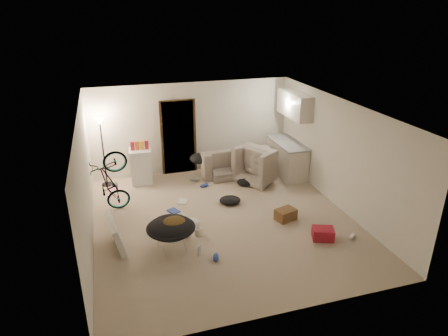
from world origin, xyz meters
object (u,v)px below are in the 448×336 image
object	(u,v)px
tv_box	(116,234)
mini_fridge	(141,166)
floor_lamp	(102,137)
kitchen_counter	(287,159)
armchair	(263,167)
saucer_chair	(171,232)
juicer	(199,231)
sofa	(233,164)
drink_case_a	(286,214)
drink_case_b	(323,234)
bicycle	(112,196)

from	to	relation	value
tv_box	mini_fridge	bearing A→B (deg)	67.83
floor_lamp	mini_fridge	size ratio (longest dim) A/B	1.95
kitchen_counter	tv_box	size ratio (longest dim) A/B	1.67
armchair	saucer_chair	size ratio (longest dim) A/B	1.14
tv_box	juicer	world-z (taller)	tv_box
floor_lamp	armchair	xyz separation A→B (m)	(4.06, -0.79, -0.96)
sofa	tv_box	distance (m)	4.39
kitchen_counter	juicer	xyz separation A→B (m)	(-3.10, -2.45, -0.34)
tv_box	floor_lamp	bearing A→B (deg)	84.80
sofa	drink_case_a	size ratio (longest dim) A/B	4.42
sofa	drink_case_a	xyz separation A→B (m)	(0.29, -2.82, -0.16)
saucer_chair	drink_case_b	size ratio (longest dim) A/B	2.23
floor_lamp	kitchen_counter	size ratio (longest dim) A/B	1.21
saucer_chair	tv_box	size ratio (longest dim) A/B	1.04
sofa	tv_box	bearing A→B (deg)	38.60
tv_box	drink_case_b	size ratio (longest dim) A/B	2.14
kitchen_counter	armchair	world-z (taller)	kitchen_counter
mini_fridge	drink_case_a	world-z (taller)	mini_fridge
bicycle	juicer	bearing A→B (deg)	-136.80
floor_lamp	drink_case_a	xyz separation A→B (m)	(3.72, -3.02, -1.18)
bicycle	juicer	world-z (taller)	bicycle
mini_fridge	tv_box	xyz separation A→B (m)	(-0.80, -2.96, -0.17)
kitchen_counter	drink_case_a	size ratio (longest dim) A/B	3.46
floor_lamp	tv_box	world-z (taller)	floor_lamp
mini_fridge	juicer	size ratio (longest dim) A/B	3.86
floor_lamp	juicer	xyz separation A→B (m)	(1.73, -3.10, -1.21)
bicycle	tv_box	distance (m)	1.51
armchair	juicer	xyz separation A→B (m)	(-2.33, -2.31, -0.25)
armchair	mini_fridge	xyz separation A→B (m)	(-3.16, 0.69, 0.12)
kitchen_counter	bicycle	bearing A→B (deg)	-169.19
sofa	bicycle	bearing A→B (deg)	20.01
drink_case_b	tv_box	bearing A→B (deg)	-171.75
bicycle	drink_case_b	bearing A→B (deg)	-124.40
floor_lamp	juicer	bearing A→B (deg)	-60.78
floor_lamp	saucer_chair	xyz separation A→B (m)	(1.12, -3.44, -0.91)
sofa	saucer_chair	xyz separation A→B (m)	(-2.31, -3.24, 0.12)
floor_lamp	mini_fridge	distance (m)	1.24
mini_fridge	saucer_chair	bearing A→B (deg)	-83.85
sofa	saucer_chair	bearing A→B (deg)	52.41
mini_fridge	drink_case_b	size ratio (longest dim) A/B	2.21
floor_lamp	sofa	distance (m)	3.58
bicycle	mini_fridge	distance (m)	1.66
mini_fridge	sofa	bearing A→B (deg)	0.14
juicer	mini_fridge	bearing A→B (deg)	105.51
bicycle	kitchen_counter	bearing A→B (deg)	-82.60
floor_lamp	bicycle	distance (m)	1.80
drink_case_b	saucer_chair	bearing A→B (deg)	-169.02
juicer	drink_case_b	bearing A→B (deg)	-19.99
drink_case_a	drink_case_b	xyz separation A→B (m)	(0.39, -0.94, -0.00)
sofa	mini_fridge	size ratio (longest dim) A/B	2.07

